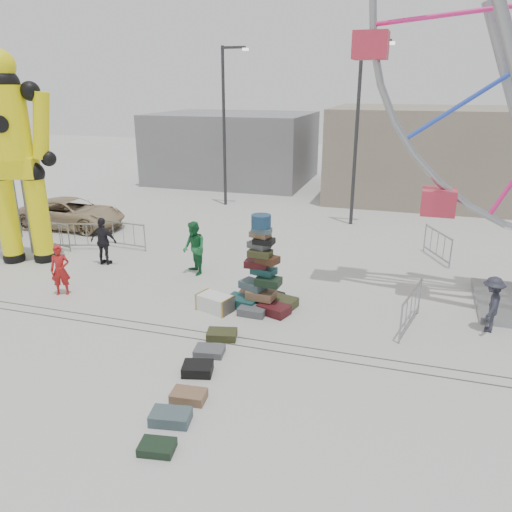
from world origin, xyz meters
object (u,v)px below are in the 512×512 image
(crash_test_dummy, at_px, (13,152))
(suitcase_tower, at_px, (261,282))
(pedestrian_grey, at_px, (491,304))
(lamp_post_right, at_px, (359,126))
(barricade_dummy_a, at_px, (51,235))
(pedestrian_red, at_px, (60,270))
(steamer_trunk, at_px, (215,303))
(barricade_dummy_c, at_px, (124,235))
(barricade_wheel_back, at_px, (437,245))
(parked_suv, at_px, (72,213))
(barricade_wheel_front, at_px, (411,309))
(barricade_dummy_b, at_px, (75,236))
(pedestrian_black, at_px, (104,241))
(lamp_post_left, at_px, (226,119))
(pedestrian_green, at_px, (194,248))

(crash_test_dummy, bearing_deg, suitcase_tower, -28.20)
(pedestrian_grey, bearing_deg, lamp_post_right, -141.51)
(barricade_dummy_a, bearing_deg, crash_test_dummy, -70.62)
(pedestrian_red, distance_m, pedestrian_grey, 12.46)
(steamer_trunk, distance_m, barricade_dummy_a, 9.09)
(lamp_post_right, relative_size, barricade_dummy_c, 4.00)
(barricade_wheel_back, distance_m, pedestrian_red, 13.19)
(parked_suv, bearing_deg, barricade_wheel_back, -90.19)
(crash_test_dummy, distance_m, parked_suv, 5.61)
(pedestrian_red, relative_size, pedestrian_grey, 1.05)
(steamer_trunk, relative_size, pedestrian_grey, 0.66)
(lamp_post_right, distance_m, barricade_wheel_front, 11.20)
(barricade_dummy_a, relative_size, pedestrian_grey, 1.32)
(barricade_dummy_b, relative_size, parked_suv, 0.42)
(barricade_dummy_c, bearing_deg, barricade_dummy_a, -158.55)
(steamer_trunk, relative_size, parked_suv, 0.21)
(parked_suv, bearing_deg, pedestrian_black, -133.59)
(barricade_wheel_front, xyz_separation_m, pedestrian_red, (-10.39, -0.81, 0.25))
(steamer_trunk, distance_m, pedestrian_red, 5.03)
(crash_test_dummy, distance_m, pedestrian_grey, 15.91)
(barricade_dummy_a, relative_size, barricade_wheel_front, 1.00)
(crash_test_dummy, height_order, barricade_wheel_front, crash_test_dummy)
(barricade_dummy_b, xyz_separation_m, barricade_wheel_back, (13.61, 2.99, 0.00))
(pedestrian_grey, bearing_deg, barricade_wheel_back, -155.93)
(suitcase_tower, height_order, crash_test_dummy, crash_test_dummy)
(suitcase_tower, distance_m, pedestrian_black, 6.74)
(lamp_post_right, height_order, barricade_dummy_a, lamp_post_right)
(parked_suv, bearing_deg, lamp_post_left, -40.25)
(lamp_post_right, distance_m, barricade_dummy_c, 11.15)
(barricade_wheel_back, relative_size, parked_suv, 0.42)
(barricade_wheel_back, xyz_separation_m, pedestrian_grey, (1.15, -5.61, 0.21))
(lamp_post_right, distance_m, pedestrian_black, 11.96)
(pedestrian_black, bearing_deg, pedestrian_grey, 171.97)
(barricade_wheel_back, bearing_deg, pedestrian_grey, -13.52)
(lamp_post_left, relative_size, steamer_trunk, 7.95)
(pedestrian_red, xyz_separation_m, parked_suv, (-4.46, 6.58, -0.13))
(crash_test_dummy, relative_size, barricade_dummy_b, 3.77)
(crash_test_dummy, distance_m, pedestrian_black, 4.28)
(barricade_dummy_c, xyz_separation_m, parked_suv, (-3.86, 1.99, 0.12))
(crash_test_dummy, xyz_separation_m, barricade_wheel_front, (13.54, -1.43, -3.43))
(barricade_dummy_c, xyz_separation_m, pedestrian_red, (0.60, -4.59, 0.25))
(pedestrian_green, height_order, pedestrian_black, pedestrian_green)
(steamer_trunk, relative_size, barricade_wheel_back, 0.50)
(lamp_post_left, height_order, barricade_dummy_c, lamp_post_left)
(steamer_trunk, xyz_separation_m, pedestrian_grey, (7.40, 0.99, 0.52))
(suitcase_tower, distance_m, barricade_wheel_back, 7.83)
(steamer_trunk, relative_size, barricade_wheel_front, 0.50)
(pedestrian_green, bearing_deg, barricade_dummy_b, -145.20)
(suitcase_tower, bearing_deg, lamp_post_right, 92.86)
(barricade_dummy_a, height_order, barricade_wheel_front, same)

